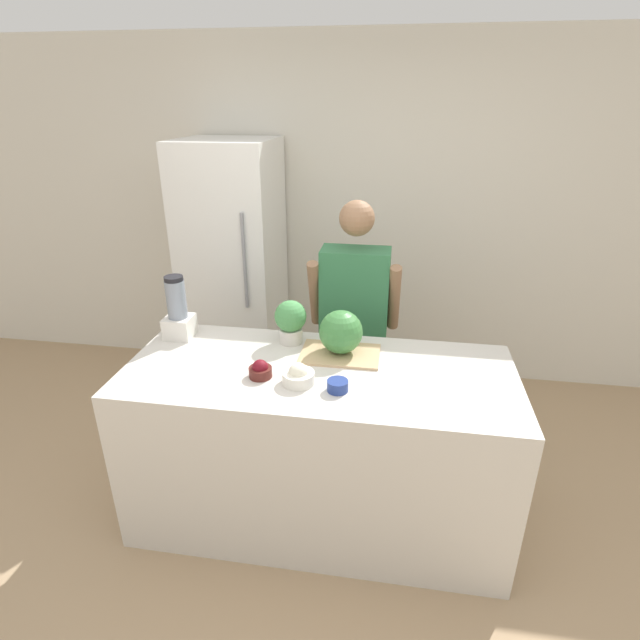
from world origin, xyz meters
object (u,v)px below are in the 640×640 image
bowl_cherries (260,370)px  bowl_cream (298,376)px  bowl_small_blue (338,386)px  person (354,325)px  blender (178,312)px  potted_plant (291,320)px  refrigerator (234,270)px  watermelon (341,332)px

bowl_cherries → bowl_cream: bearing=-8.9°
bowl_small_blue → person: bearing=90.9°
person → blender: person is taller
bowl_cherries → potted_plant: size_ratio=0.46×
refrigerator → person: size_ratio=1.17×
watermelon → potted_plant: 0.30m
watermelon → bowl_small_blue: size_ratio=2.31×
refrigerator → blender: (0.04, -1.10, 0.12)m
bowl_small_blue → bowl_cherries: bearing=170.2°
refrigerator → bowl_small_blue: bearing=-57.1°
bowl_cherries → blender: blender is taller
refrigerator → potted_plant: 1.27m
refrigerator → watermelon: bearing=-50.6°
refrigerator → bowl_small_blue: (0.99, -1.53, -0.00)m
person → bowl_cream: (-0.18, -0.90, 0.14)m
person → blender: (-0.93, -0.51, 0.25)m
person → potted_plant: (-0.30, -0.49, 0.23)m
bowl_cherries → blender: size_ratio=0.31×
potted_plant → blender: bearing=-177.4°
bowl_cream → bowl_small_blue: size_ratio=1.55×
person → refrigerator: bearing=148.9°
bowl_cherries → bowl_cream: bowl_cream is taller
refrigerator → bowl_cream: refrigerator is taller
blender → bowl_small_blue: bearing=-24.2°
person → watermelon: bearing=-91.6°
person → bowl_cherries: 0.96m
refrigerator → potted_plant: size_ratio=7.81×
refrigerator → person: refrigerator is taller
person → potted_plant: 0.62m
bowl_small_blue → refrigerator: bearing=122.9°
watermelon → potted_plant: bearing=161.8°
watermelon → bowl_cream: (-0.16, -0.32, -0.09)m
watermelon → bowl_cherries: size_ratio=2.03×
watermelon → blender: size_ratio=0.64×
person → blender: 1.09m
watermelon → bowl_small_blue: bearing=-85.2°
bowl_small_blue → potted_plant: potted_plant is taller
watermelon → bowl_cherries: bearing=-140.1°
refrigerator → bowl_small_blue: size_ratio=19.32×
bowl_cherries → blender: (-0.56, 0.36, 0.11)m
bowl_small_blue → watermelon: bearing=94.8°
watermelon → bowl_cream: 0.37m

